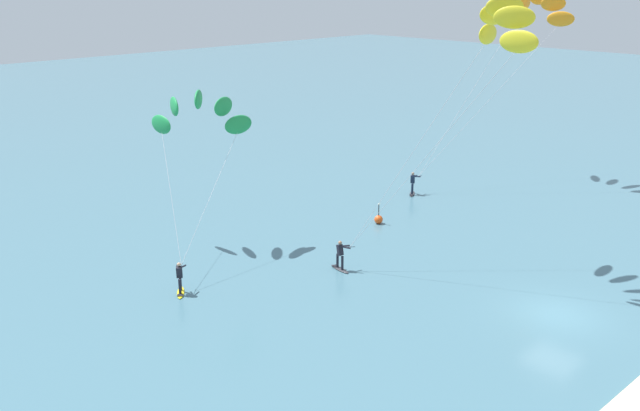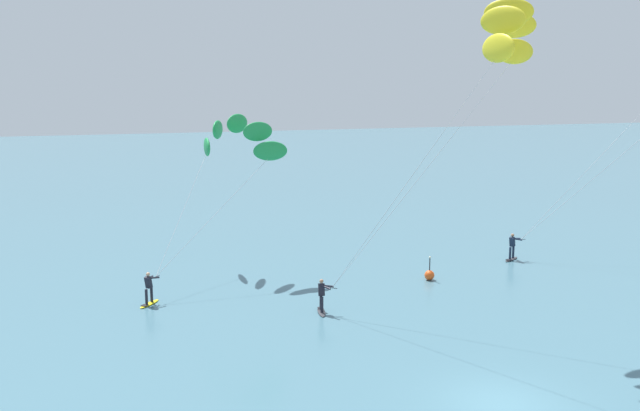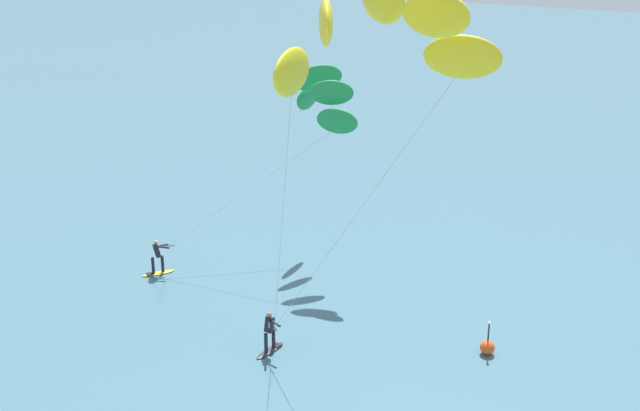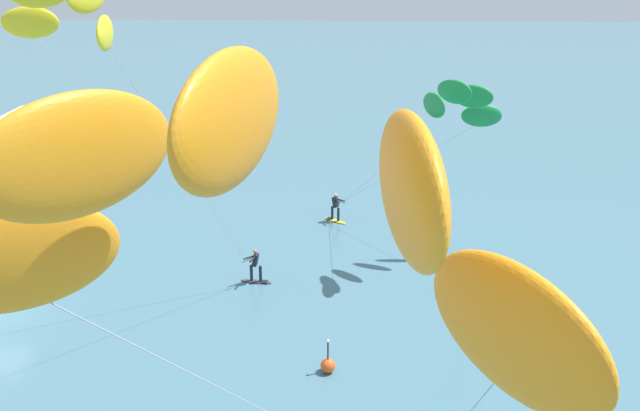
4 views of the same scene
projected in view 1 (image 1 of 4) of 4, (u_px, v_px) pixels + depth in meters
The scene contains 5 objects.
ground_plane at pixel (556, 314), 34.61m from camera, with size 240.00×240.00×0.00m, color #426B7A.
kitesurfer_nearshore at pixel (497, 32), 36.79m from camera, with size 9.19×8.71×14.45m.
kitesurfer_mid_water at pixel (534, 14), 54.85m from camera, with size 13.11×6.49×14.36m.
kitesurfer_far_out at pixel (198, 118), 41.77m from camera, with size 8.69×8.80×9.16m.
marker_buoy at pixel (379, 219), 47.14m from camera, with size 0.56×0.56×1.38m.
Camera 1 is at (-30.00, -14.57, 15.47)m, focal length 40.79 mm.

